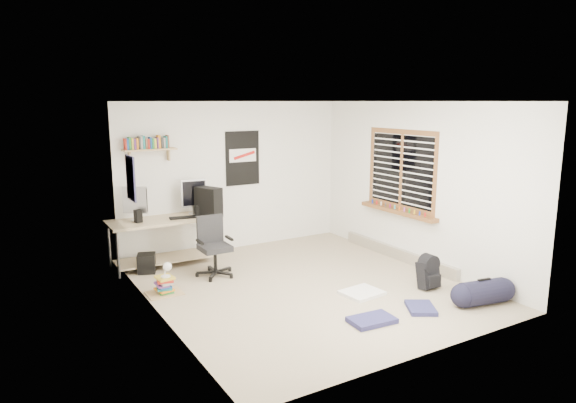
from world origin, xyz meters
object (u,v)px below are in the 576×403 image
backpack (428,274)px  book_stack (164,283)px  duffel_bag (483,294)px  office_chair (215,243)px  desk (163,242)px

backpack → book_stack: backpack is taller
backpack → duffel_bag: size_ratio=0.60×
office_chair → backpack: bearing=-38.6°
book_stack → desk: bearing=73.0°
backpack → office_chair: bearing=140.2°
backpack → duffel_bag: duffel_bag is taller
desk → office_chair: size_ratio=1.83×
desk → office_chair: (0.50, -0.88, 0.12)m
desk → backpack: 3.97m
office_chair → backpack: size_ratio=2.39×
office_chair → duffel_bag: 3.68m
office_chair → backpack: office_chair is taller
office_chair → book_stack: size_ratio=1.95×
duffel_bag → book_stack: duffel_bag is taller
office_chair → duffel_bag: bearing=-45.6°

